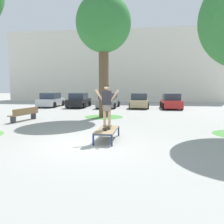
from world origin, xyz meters
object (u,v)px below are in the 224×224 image
object	(u,v)px
tree_mid_back	(103,25)
car_grey	(108,101)
skate_box	(107,130)
car_black	(79,101)
park_bench	(24,114)
skater	(107,103)
car_red	(171,102)
skateboard	(107,127)
car_silver	(51,100)
car_tan	(139,101)

from	to	relation	value
tree_mid_back	car_grey	bearing A→B (deg)	96.11
skate_box	tree_mid_back	world-z (taller)	tree_mid_back
car_black	park_bench	distance (m)	10.00
skater	car_red	bearing A→B (deg)	73.82
skateboard	car_black	distance (m)	15.49
skateboard	car_grey	xyz separation A→B (m)	(-2.14, 14.43, 0.15)
car_silver	park_bench	bearing A→B (deg)	-76.76
skate_box	car_grey	world-z (taller)	car_grey
skate_box	car_tan	world-z (taller)	car_tan
skate_box	car_tan	bearing A→B (deg)	86.04
car_black	car_red	bearing A→B (deg)	-1.21
skateboard	skater	distance (m)	0.99
skate_box	park_bench	size ratio (longest dim) A/B	0.79
skateboard	car_black	world-z (taller)	car_black
skate_box	car_grey	distance (m)	14.58
car_grey	skate_box	bearing A→B (deg)	-81.55
car_red	car_black	bearing A→B (deg)	178.79
skater	car_red	size ratio (longest dim) A/B	0.40
tree_mid_back	car_silver	distance (m)	11.83
car_red	tree_mid_back	bearing A→B (deg)	-127.65
skate_box	park_bench	distance (m)	7.59
car_red	car_silver	bearing A→B (deg)	178.21
tree_mid_back	car_grey	xyz separation A→B (m)	(-0.78, 7.25, -5.71)
skate_box	skater	size ratio (longest dim) A/B	1.13
skateboard	car_red	size ratio (longest dim) A/B	0.19
skateboard	skater	xyz separation A→B (m)	(0.00, 0.00, 0.99)
skateboard	car_silver	bearing A→B (deg)	119.79
car_silver	skateboard	bearing A→B (deg)	-60.21
park_bench	skate_box	bearing A→B (deg)	-37.11
skate_box	car_red	xyz separation A→B (m)	(4.16, 14.34, 0.28)
skateboard	skater	world-z (taller)	skater
skate_box	car_tan	xyz separation A→B (m)	(1.01, 14.63, 0.28)
skate_box	park_bench	bearing A→B (deg)	142.89
skater	car_tan	size ratio (longest dim) A/B	0.40
tree_mid_back	car_black	bearing A→B (deg)	118.04
skateboard	skater	size ratio (longest dim) A/B	0.48
car_silver	car_grey	distance (m)	6.31
car_tan	car_black	bearing A→B (deg)	-179.18
car_silver	car_black	world-z (taller)	same
car_black	park_bench	size ratio (longest dim) A/B	1.73
car_grey	car_black	bearing A→B (deg)	177.75
car_grey	skateboard	bearing A→B (deg)	-81.56
skateboard	car_grey	size ratio (longest dim) A/B	0.19
skateboard	tree_mid_back	distance (m)	9.37
tree_mid_back	car_black	world-z (taller)	tree_mid_back
car_tan	park_bench	world-z (taller)	car_tan
car_red	park_bench	xyz separation A→B (m)	(-10.22, -9.76, -0.24)
park_bench	car_silver	bearing A→B (deg)	103.24
skateboard	car_tan	world-z (taller)	car_tan
car_tan	skater	bearing A→B (deg)	-93.96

